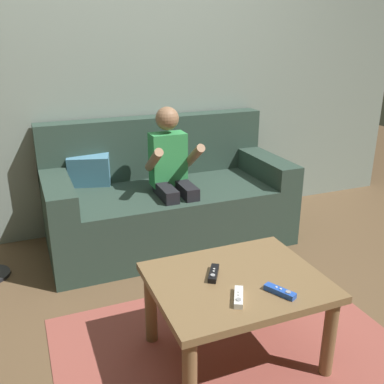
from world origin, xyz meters
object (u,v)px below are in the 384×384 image
at_px(couch, 166,201).
at_px(person_seated_on_couch, 173,173).
at_px(game_remote_black_near_edge, 214,273).
at_px(game_remote_white_far_corner, 239,297).
at_px(coffee_table, 236,292).
at_px(game_remote_blue_center, 280,291).

bearing_deg(couch, person_seated_on_couch, -93.32).
xyz_separation_m(couch, game_remote_black_near_edge, (-0.20, -1.27, 0.13)).
xyz_separation_m(person_seated_on_couch, game_remote_white_far_corner, (-0.17, -1.30, -0.14)).
height_order(couch, person_seated_on_couch, person_seated_on_couch).
distance_m(coffee_table, game_remote_black_near_edge, 0.14).
relative_size(coffee_table, game_remote_black_near_edge, 5.55).
bearing_deg(game_remote_white_far_corner, game_remote_black_near_edge, 94.67).
bearing_deg(game_remote_white_far_corner, couch, 82.93).
relative_size(game_remote_blue_center, game_remote_white_far_corner, 1.01).
relative_size(game_remote_black_near_edge, game_remote_blue_center, 0.98).
height_order(game_remote_black_near_edge, game_remote_blue_center, same).
bearing_deg(coffee_table, couch, 85.16).
bearing_deg(game_remote_blue_center, person_seated_on_couch, 90.39).
distance_m(couch, game_remote_blue_center, 1.52).
height_order(person_seated_on_couch, game_remote_black_near_edge, person_seated_on_couch).
xyz_separation_m(game_remote_blue_center, game_remote_white_far_corner, (-0.18, 0.03, 0.00)).
height_order(couch, coffee_table, couch).
xyz_separation_m(person_seated_on_couch, coffee_table, (-0.10, -1.15, -0.22)).
bearing_deg(game_remote_black_near_edge, game_remote_white_far_corner, -85.33).
xyz_separation_m(person_seated_on_couch, game_remote_blue_center, (0.01, -1.32, -0.14)).
bearing_deg(couch, coffee_table, -94.84).
bearing_deg(couch, game_remote_black_near_edge, -98.99).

